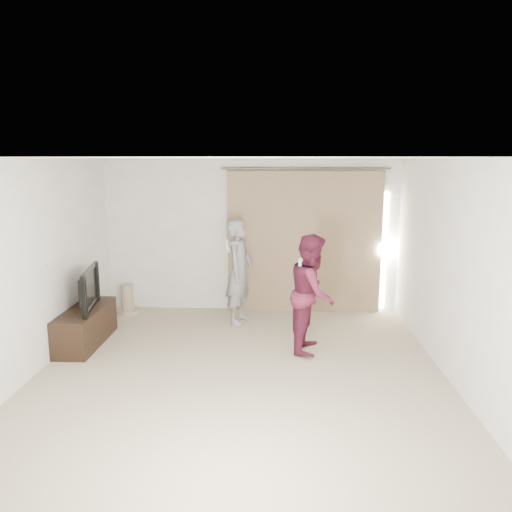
{
  "coord_description": "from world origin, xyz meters",
  "views": [
    {
      "loc": [
        0.44,
        -5.69,
        2.59
      ],
      "look_at": [
        0.15,
        1.2,
        1.25
      ],
      "focal_mm": 35.0,
      "sensor_mm": 36.0,
      "label": 1
    }
  ],
  "objects_px": {
    "tv_console": "(86,326)",
    "tv": "(83,289)",
    "person_man": "(239,272)",
    "person_woman": "(312,293)"
  },
  "relations": [
    {
      "from": "tv",
      "to": "tv_console",
      "type": "bearing_deg",
      "value": -0.0
    },
    {
      "from": "person_man",
      "to": "person_woman",
      "type": "relative_size",
      "value": 1.04
    },
    {
      "from": "tv",
      "to": "person_man",
      "type": "xyz_separation_m",
      "value": [
        2.11,
        1.05,
        0.03
      ]
    },
    {
      "from": "tv",
      "to": "person_man",
      "type": "distance_m",
      "value": 2.36
    },
    {
      "from": "person_woman",
      "to": "person_man",
      "type": "bearing_deg",
      "value": 133.54
    },
    {
      "from": "tv_console",
      "to": "tv",
      "type": "relative_size",
      "value": 1.31
    },
    {
      "from": "tv_console",
      "to": "person_man",
      "type": "distance_m",
      "value": 2.43
    },
    {
      "from": "person_man",
      "to": "person_woman",
      "type": "height_order",
      "value": "person_man"
    },
    {
      "from": "person_man",
      "to": "person_woman",
      "type": "distance_m",
      "value": 1.57
    },
    {
      "from": "tv_console",
      "to": "tv",
      "type": "bearing_deg",
      "value": 0.0
    }
  ]
}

